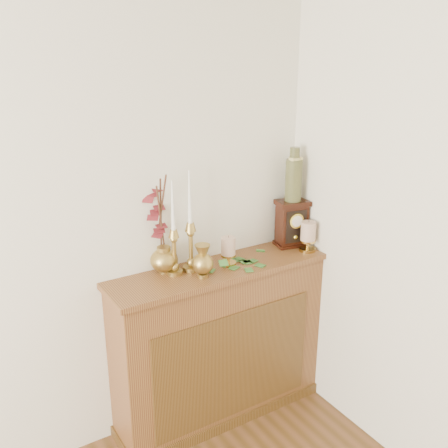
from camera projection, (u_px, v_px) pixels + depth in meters
console_shelf at (220, 347)px, 2.93m from camera, size 1.24×0.34×0.93m
candlestick_left at (174, 245)px, 2.63m from camera, size 0.08×0.08×0.49m
candlestick_center at (191, 239)px, 2.67m from camera, size 0.09×0.09×0.53m
bud_vase at (203, 261)px, 2.62m from camera, size 0.11×0.11×0.18m
ginger_jar at (158, 227)px, 2.65m from camera, size 0.21×0.23×0.53m
pillar_candle_left at (228, 250)px, 2.77m from camera, size 0.09×0.09×0.17m
pillar_candle_right at (308, 235)px, 2.95m from camera, size 0.10×0.10×0.18m
ivy_garland at (227, 268)px, 2.72m from camera, size 0.39×0.20×0.08m
mantel_clock at (292, 224)px, 3.02m from camera, size 0.20×0.16×0.27m
ceramic_vase at (294, 177)px, 2.93m from camera, size 0.09×0.09×0.30m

